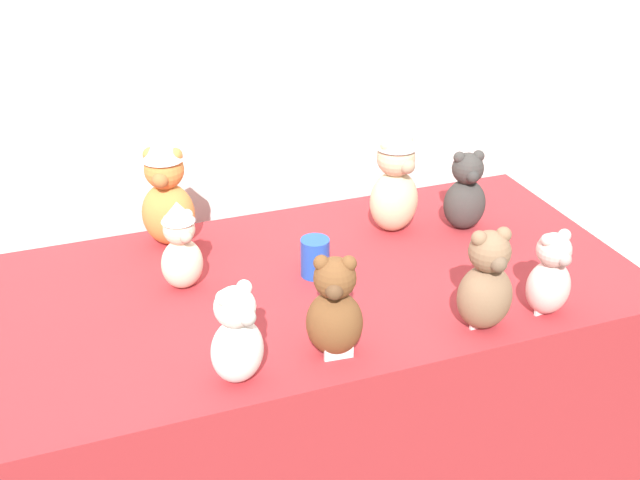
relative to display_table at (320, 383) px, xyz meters
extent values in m
cube|color=white|center=(0.00, 0.70, 0.94)|extent=(7.00, 0.08, 2.60)
cube|color=maroon|center=(0.00, 0.00, 0.00)|extent=(1.73, 0.90, 0.72)
ellipsoid|color=#7F6047|center=(0.30, -0.35, 0.45)|extent=(0.14, 0.12, 0.17)
sphere|color=#7F6047|center=(0.30, -0.35, 0.57)|extent=(0.10, 0.10, 0.10)
sphere|color=#7F6047|center=(0.27, -0.35, 0.61)|extent=(0.04, 0.04, 0.04)
sphere|color=#7F6047|center=(0.33, -0.35, 0.61)|extent=(0.04, 0.04, 0.04)
sphere|color=brown|center=(0.30, -0.40, 0.56)|extent=(0.04, 0.04, 0.04)
ellipsoid|color=beige|center=(-0.36, 0.09, 0.43)|extent=(0.14, 0.12, 0.14)
sphere|color=beige|center=(-0.36, 0.09, 0.53)|extent=(0.08, 0.08, 0.08)
sphere|color=beige|center=(-0.38, 0.08, 0.57)|extent=(0.03, 0.03, 0.03)
sphere|color=beige|center=(-0.33, 0.10, 0.57)|extent=(0.03, 0.03, 0.03)
sphere|color=#ABA08A|center=(-0.35, 0.05, 0.53)|extent=(0.04, 0.04, 0.04)
cone|color=silver|center=(-0.36, 0.09, 0.59)|extent=(0.09, 0.09, 0.05)
ellipsoid|color=beige|center=(0.48, -0.35, 0.43)|extent=(0.13, 0.11, 0.15)
sphere|color=beige|center=(0.48, -0.35, 0.54)|extent=(0.09, 0.09, 0.09)
sphere|color=beige|center=(0.46, -0.36, 0.57)|extent=(0.03, 0.03, 0.03)
sphere|color=beige|center=(0.51, -0.35, 0.57)|extent=(0.03, 0.03, 0.03)
sphere|color=#A88783|center=(0.49, -0.39, 0.53)|extent=(0.04, 0.04, 0.04)
ellipsoid|color=#383533|center=(0.52, 0.14, 0.44)|extent=(0.14, 0.13, 0.16)
sphere|color=#383533|center=(0.52, 0.14, 0.56)|extent=(0.10, 0.10, 0.10)
sphere|color=#383533|center=(0.49, 0.14, 0.59)|extent=(0.04, 0.04, 0.04)
sphere|color=#383533|center=(0.55, 0.13, 0.59)|extent=(0.04, 0.04, 0.04)
sphere|color=#32302E|center=(0.51, 0.10, 0.55)|extent=(0.04, 0.04, 0.04)
ellipsoid|color=#D17F3D|center=(-0.34, 0.35, 0.46)|extent=(0.19, 0.18, 0.19)
sphere|color=#D17F3D|center=(-0.34, 0.35, 0.60)|extent=(0.11, 0.11, 0.11)
sphere|color=#D17F3D|center=(-0.38, 0.36, 0.64)|extent=(0.04, 0.04, 0.04)
sphere|color=#D17F3D|center=(-0.31, 0.33, 0.64)|extent=(0.04, 0.04, 0.04)
sphere|color=#A06536|center=(-0.36, 0.30, 0.59)|extent=(0.05, 0.05, 0.05)
cone|color=silver|center=(-0.34, 0.35, 0.66)|extent=(0.12, 0.12, 0.07)
ellipsoid|color=white|center=(-0.32, -0.35, 0.44)|extent=(0.16, 0.15, 0.15)
sphere|color=white|center=(-0.32, -0.35, 0.55)|extent=(0.09, 0.09, 0.09)
sphere|color=white|center=(-0.35, -0.36, 0.59)|extent=(0.03, 0.03, 0.03)
sphere|color=white|center=(-0.30, -0.34, 0.59)|extent=(0.03, 0.03, 0.03)
sphere|color=#B4B3AF|center=(-0.31, -0.38, 0.54)|extent=(0.04, 0.04, 0.04)
ellipsoid|color=brown|center=(-0.08, -0.33, 0.44)|extent=(0.17, 0.16, 0.16)
sphere|color=brown|center=(-0.08, -0.33, 0.56)|extent=(0.10, 0.10, 0.10)
sphere|color=brown|center=(-0.11, -0.32, 0.60)|extent=(0.04, 0.04, 0.04)
sphere|color=brown|center=(-0.06, -0.34, 0.60)|extent=(0.04, 0.04, 0.04)
sphere|color=brown|center=(-0.10, -0.37, 0.56)|extent=(0.04, 0.04, 0.04)
ellipsoid|color=#CCB78E|center=(0.31, 0.20, 0.46)|extent=(0.19, 0.17, 0.19)
sphere|color=#CCB78E|center=(0.31, 0.20, 0.60)|extent=(0.11, 0.11, 0.11)
sphere|color=#CCB78E|center=(0.28, 0.19, 0.64)|extent=(0.04, 0.04, 0.04)
sphere|color=#CCB78E|center=(0.35, 0.21, 0.64)|extent=(0.04, 0.04, 0.04)
sphere|color=#9D8E71|center=(0.33, 0.15, 0.59)|extent=(0.05, 0.05, 0.05)
cone|color=silver|center=(0.31, 0.20, 0.67)|extent=(0.12, 0.12, 0.07)
cylinder|color=blue|center=(-0.01, 0.02, 0.42)|extent=(0.08, 0.08, 0.11)
cube|color=white|center=(0.48, -0.36, 0.39)|extent=(0.07, 0.01, 0.05)
cube|color=white|center=(0.30, -0.36, 0.39)|extent=(0.07, 0.01, 0.05)
cube|color=white|center=(-0.08, -0.36, 0.39)|extent=(0.07, 0.01, 0.05)
camera|label=1|loc=(-0.64, -1.76, 1.49)|focal=44.55mm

